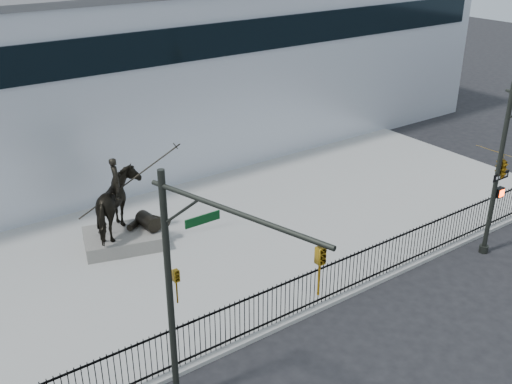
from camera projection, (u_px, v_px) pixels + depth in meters
ground at (362, 316)px, 20.26m from camera, size 120.00×120.00×0.00m
plaza at (245, 233)px, 25.40m from camera, size 30.00×12.00×0.15m
building at (110, 72)px, 33.13m from camera, size 44.00×14.00×9.00m
picket_fence at (338, 277)px, 20.81m from camera, size 22.10×0.10×1.50m
statue_plinth at (124, 239)px, 24.22m from camera, size 3.60×2.93×0.59m
equestrian_statue at (122, 205)px, 23.61m from camera, size 3.86×2.96×3.39m
traffic_signal_left at (194, 291)px, 14.54m from camera, size 1.52×4.84×7.00m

